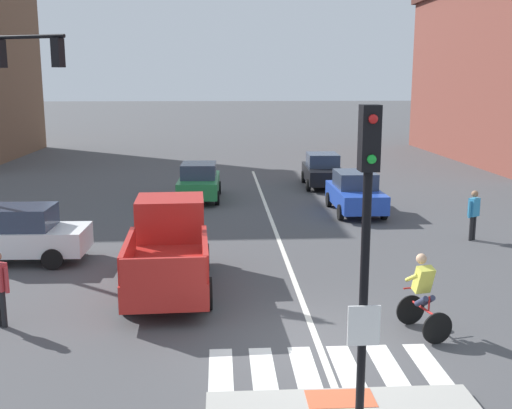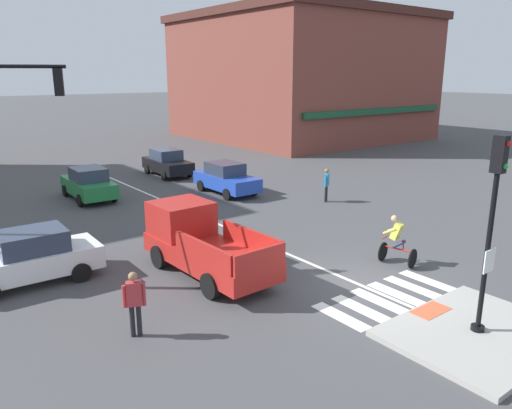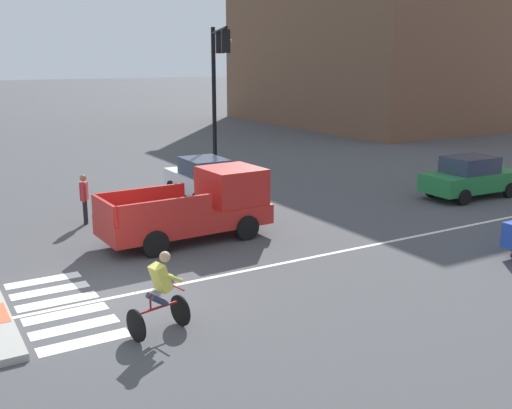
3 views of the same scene
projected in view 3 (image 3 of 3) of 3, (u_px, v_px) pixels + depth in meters
The scene contains 15 objects.
ground_plane at pixel (109, 298), 13.73m from camera, with size 300.00×300.00×0.00m, color #474749.
crosswalk_stripe_a at pixel (43, 280), 14.82m from camera, with size 0.44×1.80×0.01m, color silver.
crosswalk_stripe_b at pixel (50, 290), 14.17m from camera, with size 0.44×1.80×0.01m, color silver.
crosswalk_stripe_c at pixel (57, 301), 13.53m from camera, with size 0.44×1.80×0.01m, color silver.
crosswalk_stripe_d at pixel (66, 314), 12.88m from camera, with size 0.44×1.80×0.01m, color silver.
crosswalk_stripe_e at pixel (75, 327), 12.24m from camera, with size 0.44×1.80×0.01m, color silver.
crosswalk_stripe_f at pixel (85, 342), 11.60m from camera, with size 0.44×1.80×0.01m, color silver.
lane_centre_line at pixel (423, 235), 18.63m from camera, with size 0.14×28.00×0.01m, color silver.
traffic_light_mast at pixel (217, 77), 24.15m from camera, with size 4.69×1.96×6.65m.
building_corner_left at pixel (371, 18), 48.97m from camera, with size 22.59×15.80×17.15m.
car_green_westbound_distant at pixel (471, 177), 23.51m from camera, with size 1.93×4.15×1.64m.
car_white_cross_left at pixel (204, 179), 23.12m from camera, with size 4.13×1.91×1.64m.
pickup_truck_red_westbound_near at pixel (200, 207), 18.09m from camera, with size 2.21×5.17×2.08m.
cyclist at pixel (160, 292), 11.82m from camera, with size 0.88×1.21×1.68m.
pedestrian_at_curb_left at pixel (84, 195), 19.65m from camera, with size 0.51×0.35×1.67m.
Camera 3 is at (12.77, -3.57, 5.38)m, focal length 41.84 mm.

